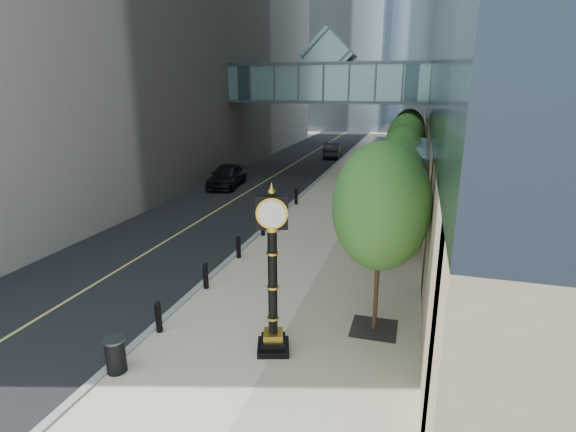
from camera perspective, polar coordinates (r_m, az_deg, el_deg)
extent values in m
plane|color=gray|center=(12.91, -7.62, -18.44)|extent=(320.00, 320.00, 0.00)
cube|color=black|center=(51.48, 3.14, 8.06)|extent=(8.00, 180.00, 0.02)
cube|color=#C7B499|center=(50.30, 12.13, 7.56)|extent=(8.00, 180.00, 0.06)
cube|color=gray|center=(50.73, 7.59, 7.85)|extent=(0.25, 180.00, 0.07)
cube|color=slate|center=(38.38, 5.13, 16.46)|extent=(17.00, 4.00, 3.00)
cube|color=#383F44|center=(38.40, 5.08, 14.29)|extent=(17.00, 4.20, 0.25)
cube|color=#383F44|center=(38.42, 5.19, 18.62)|extent=(17.00, 4.20, 0.25)
cube|color=slate|center=(38.45, 5.22, 19.59)|extent=(4.24, 3.00, 4.24)
cube|color=#383F44|center=(23.87, 13.81, 8.28)|extent=(3.00, 8.00, 0.25)
cube|color=slate|center=(23.85, 13.83, 8.64)|extent=(2.80, 7.80, 0.06)
cylinder|color=#383F44|center=(20.74, 9.32, 1.46)|extent=(0.12, 0.12, 4.20)
cylinder|color=#383F44|center=(27.93, 11.23, 5.17)|extent=(0.12, 0.12, 4.20)
cylinder|color=black|center=(14.53, -16.11, -12.37)|extent=(0.20, 0.20, 0.90)
cylinder|color=black|center=(17.02, -10.41, -7.61)|extent=(0.20, 0.20, 0.90)
cylinder|color=black|center=(19.71, -6.30, -4.06)|extent=(0.20, 0.20, 0.90)
cylinder|color=black|center=(22.53, -3.22, -1.36)|extent=(0.20, 0.20, 0.90)
cylinder|color=black|center=(25.45, -0.84, 0.73)|extent=(0.20, 0.20, 0.90)
cylinder|color=black|center=(28.42, 1.04, 2.39)|extent=(0.20, 0.20, 0.90)
cube|color=black|center=(14.60, 10.85, -13.83)|extent=(1.40, 1.40, 0.02)
cylinder|color=#412D1B|center=(13.90, 11.19, -8.35)|extent=(0.14, 0.14, 3.08)
ellipsoid|color=#225820|center=(13.10, 11.76, 1.18)|extent=(2.83, 2.83, 3.77)
cube|color=black|center=(20.49, 12.68, -4.88)|extent=(1.40, 1.40, 0.02)
cylinder|color=#412D1B|center=(20.05, 12.91, -1.27)|extent=(0.14, 0.14, 2.73)
ellipsoid|color=#225820|center=(19.53, 13.30, 4.64)|extent=(2.50, 2.50, 3.33)
cube|color=black|center=(26.66, 13.65, 0.01)|extent=(1.40, 1.40, 0.02)
cylinder|color=#412D1B|center=(26.33, 13.84, 2.80)|extent=(0.14, 0.14, 2.69)
ellipsoid|color=#225820|center=(25.94, 14.15, 7.27)|extent=(2.47, 2.47, 3.29)
cube|color=black|center=(32.96, 14.25, 3.04)|extent=(1.40, 1.40, 0.02)
cylinder|color=#412D1B|center=(32.68, 14.42, 5.48)|extent=(0.14, 0.14, 2.88)
ellipsoid|color=#225820|center=(32.35, 14.70, 9.36)|extent=(2.64, 2.64, 3.52)
cube|color=black|center=(39.33, 14.66, 5.10)|extent=(1.40, 1.40, 0.02)
cylinder|color=#412D1B|center=(39.09, 14.81, 7.17)|extent=(0.14, 0.14, 2.90)
ellipsoid|color=#225820|center=(38.82, 15.05, 10.42)|extent=(2.65, 2.65, 3.54)
cube|color=black|center=(13.30, -1.88, -16.32)|extent=(1.11, 1.11, 0.20)
cube|color=black|center=(13.19, -1.88, -15.59)|extent=(0.86, 0.86, 0.20)
cube|color=gold|center=(13.09, -1.89, -14.86)|extent=(0.68, 0.68, 0.20)
cylinder|color=black|center=(12.33, -1.96, -8.37)|extent=(0.26, 0.26, 3.06)
cube|color=black|center=(11.65, -2.06, 0.50)|extent=(0.89, 0.53, 0.89)
cylinder|color=white|center=(11.80, -1.80, 0.72)|extent=(0.67, 0.24, 0.69)
cylinder|color=white|center=(11.49, -2.33, 0.28)|extent=(0.67, 0.24, 0.69)
sphere|color=gold|center=(11.51, -2.08, 3.10)|extent=(0.20, 0.20, 0.20)
cylinder|color=black|center=(13.10, -21.04, -16.27)|extent=(0.66, 0.66, 0.90)
imported|color=beige|center=(22.76, 15.15, -0.79)|extent=(0.69, 0.59, 1.61)
imported|color=black|center=(33.89, -7.75, 5.14)|extent=(2.55, 5.20, 1.71)
imported|color=black|center=(48.15, 5.69, 8.36)|extent=(2.00, 4.72, 1.52)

